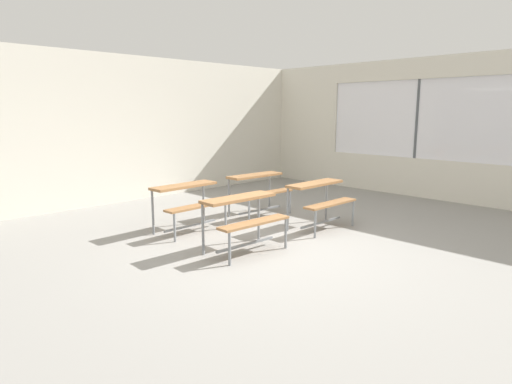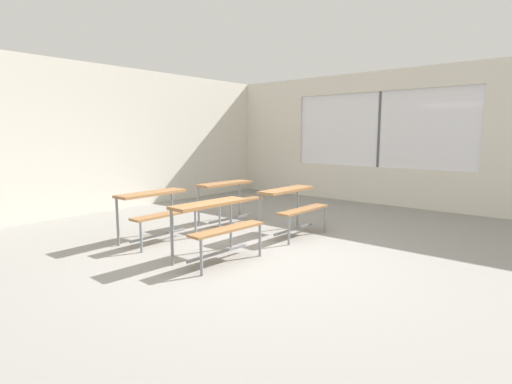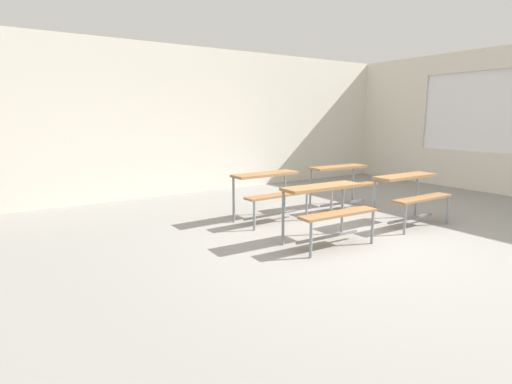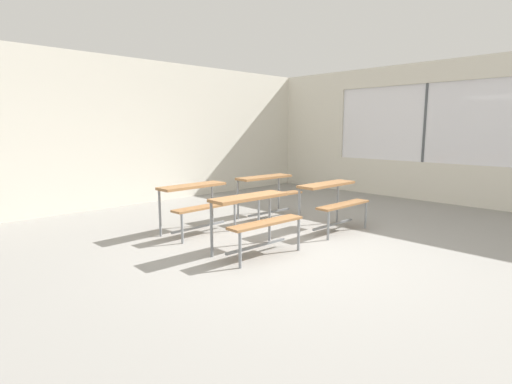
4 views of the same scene
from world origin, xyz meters
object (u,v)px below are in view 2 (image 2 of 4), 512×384
at_px(desk_bench_r0c0, 216,217).
at_px(desk_bench_r1c0, 156,204).
at_px(desk_bench_r1c1, 229,193).
at_px(desk_bench_r0c1, 292,200).

distance_m(desk_bench_r0c0, desk_bench_r1c0, 1.33).
xyz_separation_m(desk_bench_r1c0, desk_bench_r1c1, (1.56, 0.00, 0.00)).
distance_m(desk_bench_r0c1, desk_bench_r1c0, 2.10).
bearing_deg(desk_bench_r0c0, desk_bench_r0c1, 2.05).
xyz_separation_m(desk_bench_r0c0, desk_bench_r1c0, (0.06, 1.33, 0.00)).
xyz_separation_m(desk_bench_r0c0, desk_bench_r0c1, (1.68, 0.00, 0.00)).
bearing_deg(desk_bench_r1c0, desk_bench_r0c0, -94.40).
height_order(desk_bench_r0c0, desk_bench_r1c1, same).
bearing_deg(desk_bench_r1c1, desk_bench_r0c0, -137.68).
distance_m(desk_bench_r1c0, desk_bench_r1c1, 1.56).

